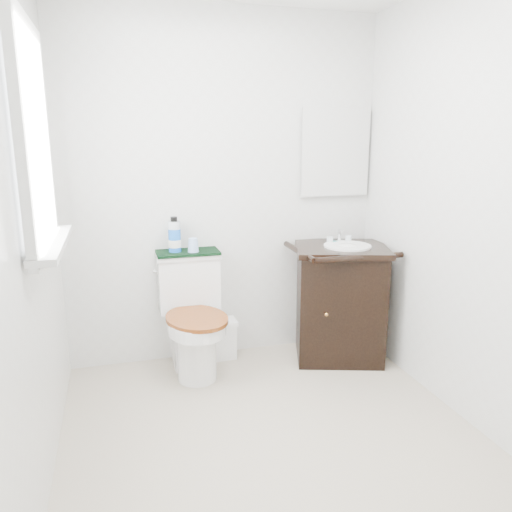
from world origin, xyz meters
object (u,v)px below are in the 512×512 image
toilet (193,322)px  trash_bin (223,338)px  vanity (340,299)px  mouthwash_bottle (175,236)px  cup (193,245)px

toilet → trash_bin: size_ratio=2.77×
toilet → vanity: vanity is taller
trash_bin → toilet: bearing=-150.4°
vanity → mouthwash_bottle: 1.25m
toilet → cup: cup is taller
toilet → trash_bin: bearing=29.6°
mouthwash_bottle → cup: bearing=-18.6°
toilet → mouthwash_bottle: (-0.08, 0.13, 0.57)m
vanity → mouthwash_bottle: (-1.13, 0.19, 0.49)m
vanity → trash_bin: (-0.82, 0.20, -0.28)m
toilet → cup: 0.52m
vanity → trash_bin: bearing=166.5°
mouthwash_bottle → trash_bin: bearing=0.6°
cup → vanity: bearing=-8.6°
toilet → vanity: (1.05, -0.06, 0.08)m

